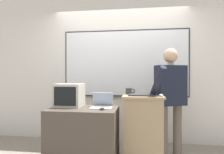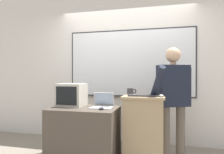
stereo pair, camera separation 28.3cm
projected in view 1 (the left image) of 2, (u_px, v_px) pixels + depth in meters
name	position (u px, v px, depth m)	size (l,w,h in m)	color
back_wall	(121.00, 62.00, 3.82)	(6.40, 0.17, 2.99)	silver
lectern_podium	(143.00, 129.00, 2.87)	(0.58, 0.45, 0.95)	tan
side_desk	(84.00, 135.00, 2.87)	(0.97, 0.64, 0.77)	#4C4238
person_presenter	(171.00, 94.00, 2.98)	(0.61, 0.67, 1.65)	brown
laptop	(102.00, 103.00, 2.93)	(0.31, 0.30, 0.21)	#B7BABF
wireless_keyboard	(143.00, 95.00, 2.81)	(0.40, 0.15, 0.02)	#2D2D30
computer_mouse_by_laptop	(102.00, 109.00, 2.71)	(0.06, 0.10, 0.03)	black
computer_mouse_by_keyboard	(161.00, 95.00, 2.76)	(0.06, 0.10, 0.03)	silver
crt_monitor	(69.00, 95.00, 3.02)	(0.40, 0.37, 0.35)	#BCB7A8
coffee_mug	(129.00, 91.00, 3.04)	(0.14, 0.09, 0.10)	#333338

